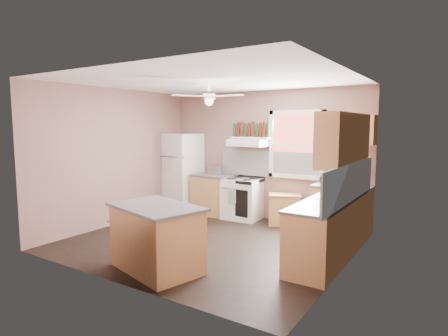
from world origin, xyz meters
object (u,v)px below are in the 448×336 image
Objects in this scene: stove at (242,199)px; cart at (285,209)px; toaster at (215,170)px; refrigerator at (182,172)px; island at (157,239)px.

stove is 0.96m from cart.
refrigerator is at bearing 176.81° from toaster.
cart is at bearing 7.27° from refrigerator.
refrigerator is 1.68m from stove.
stove reaches higher than cart.
cart is (1.66, 0.02, -0.68)m from toaster.
stove and island have the same top height.
toaster is 0.23× the size of island.
toaster reaches higher than island.
refrigerator is 2.08× the size of stove.
toaster is 0.90m from stove.
island is at bearing -123.61° from cart.
toaster is 1.79m from cart.
cart is at bearing 95.48° from island.
refrigerator is 2.88× the size of cart.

